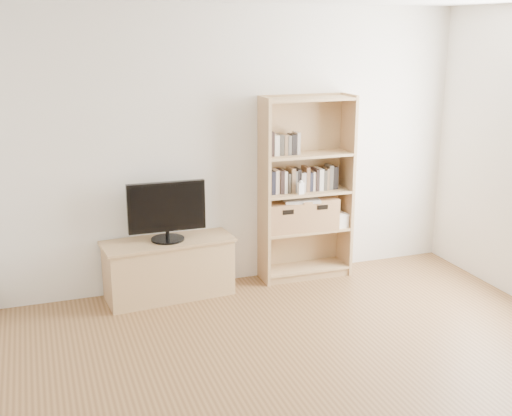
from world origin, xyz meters
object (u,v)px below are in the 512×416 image
basket_right (316,212)px  laptop (301,200)px  tv_stand (169,269)px  television (167,211)px  baby_monitor (301,188)px  basket_left (283,217)px  bookshelf (306,189)px

basket_right → laptop: laptop is taller
tv_stand → laptop: 1.42m
television → laptop: (1.32, 0.03, -0.02)m
basket_right → laptop: bearing=-173.0°
baby_monitor → basket_left: baby_monitor is taller
baby_monitor → basket_right: bearing=15.6°
television → basket_right: size_ratio=1.88×
tv_stand → basket_right: size_ratio=3.06×
laptop → bookshelf: bearing=29.2°
basket_right → laptop: 0.22m
baby_monitor → bookshelf: bearing=36.3°
bookshelf → television: 1.38m
basket_left → basket_right: basket_right is taller
bookshelf → television: (-1.38, -0.05, -0.08)m
tv_stand → baby_monitor: bearing=-6.7°
television → laptop: size_ratio=2.03×
bookshelf → baby_monitor: bookshelf is taller
baby_monitor → tv_stand: bearing=170.1°
bookshelf → laptop: bearing=-161.3°
tv_stand → baby_monitor: baby_monitor is taller
tv_stand → bookshelf: bookshelf is taller
basket_left → basket_right: size_ratio=0.93×
basket_left → laptop: (0.18, -0.02, 0.16)m
bookshelf → basket_right: bearing=-2.6°
baby_monitor → basket_right: baby_monitor is taller
television → basket_left: television is taller
basket_left → basket_right: bearing=1.7°
basket_left → basket_right: (0.35, -0.00, 0.01)m
tv_stand → television: bearing=0.0°
tv_stand → laptop: (1.32, 0.03, 0.54)m
bookshelf → laptop: 0.12m
television → basket_right: bearing=2.9°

